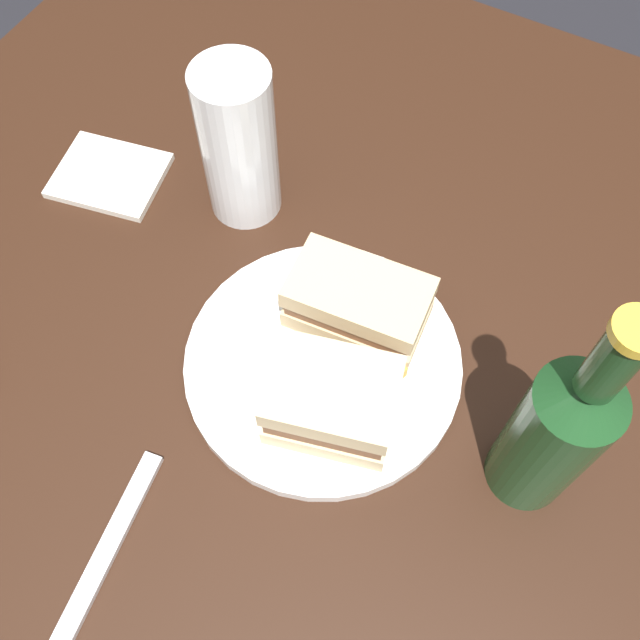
{
  "coord_description": "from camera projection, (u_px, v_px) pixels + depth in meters",
  "views": [
    {
      "loc": [
        -0.17,
        0.3,
        1.34
      ],
      "look_at": [
        -0.02,
        0.03,
        0.77
      ],
      "focal_mm": 40.81,
      "sensor_mm": 36.0,
      "label": 1
    }
  ],
  "objects": [
    {
      "name": "cider_bottle",
      "position": [
        557.0,
        431.0,
        0.53
      ],
      "size": [
        0.07,
        0.07,
        0.26
      ],
      "color": "#19421E",
      "rests_on": "dining_table"
    },
    {
      "name": "pint_glass",
      "position": [
        240.0,
        153.0,
        0.69
      ],
      "size": [
        0.07,
        0.07,
        0.17
      ],
      "color": "white",
      "rests_on": "dining_table"
    },
    {
      "name": "potato_wedge_front",
      "position": [
        367.0,
        371.0,
        0.64
      ],
      "size": [
        0.02,
        0.05,
        0.02
      ],
      "primitive_type": "cube",
      "rotation": [
        0.0,
        0.0,
        4.88
      ],
      "color": "#B77F33",
      "rests_on": "plate"
    },
    {
      "name": "plate",
      "position": [
        323.0,
        363.0,
        0.66
      ],
      "size": [
        0.25,
        0.25,
        0.01
      ],
      "primitive_type": "cylinder",
      "color": "white",
      "rests_on": "dining_table"
    },
    {
      "name": "ground_plane",
      "position": [
        319.0,
        506.0,
        1.34
      ],
      "size": [
        6.0,
        6.0,
        0.0
      ],
      "primitive_type": "plane",
      "color": "black"
    },
    {
      "name": "potato_wedge_middle",
      "position": [
        378.0,
        359.0,
        0.64
      ],
      "size": [
        0.06,
        0.04,
        0.01
      ],
      "primitive_type": "cube",
      "rotation": [
        0.0,
        0.0,
        2.81
      ],
      "color": "gold",
      "rests_on": "plate"
    },
    {
      "name": "potato_wedge_back",
      "position": [
        364.0,
        386.0,
        0.63
      ],
      "size": [
        0.03,
        0.04,
        0.02
      ],
      "primitive_type": "cube",
      "rotation": [
        0.0,
        0.0,
        5.05
      ],
      "color": "#B77F33",
      "rests_on": "plate"
    },
    {
      "name": "napkin",
      "position": [
        109.0,
        175.0,
        0.77
      ],
      "size": [
        0.13,
        0.11,
        0.01
      ],
      "primitive_type": "cube",
      "rotation": [
        0.0,
        0.0,
        0.2
      ],
      "color": "silver",
      "rests_on": "dining_table"
    },
    {
      "name": "sandwich_half_left",
      "position": [
        332.0,
        401.0,
        0.6
      ],
      "size": [
        0.12,
        0.1,
        0.06
      ],
      "color": "beige",
      "rests_on": "plate"
    },
    {
      "name": "sandwich_half_right",
      "position": [
        358.0,
        303.0,
        0.65
      ],
      "size": [
        0.13,
        0.08,
        0.06
      ],
      "color": "#CCB284",
      "rests_on": "plate"
    },
    {
      "name": "dining_table",
      "position": [
        318.0,
        438.0,
        1.02
      ],
      "size": [
        1.02,
        0.96,
        0.74
      ],
      "primitive_type": "cube",
      "color": "black",
      "rests_on": "ground"
    },
    {
      "name": "fork",
      "position": [
        103.0,
        557.0,
        0.58
      ],
      "size": [
        0.04,
        0.18,
        0.01
      ],
      "primitive_type": "cube",
      "rotation": [
        0.0,
        0.0,
        4.85
      ],
      "color": "silver",
      "rests_on": "dining_table"
    }
  ]
}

